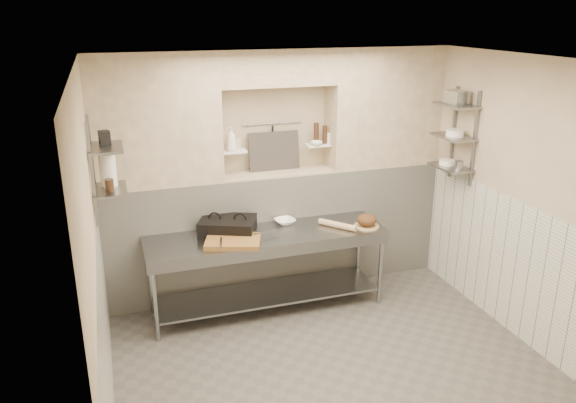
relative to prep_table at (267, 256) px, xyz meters
name	(u,v)px	position (x,y,z in m)	size (l,w,h in m)	color
floor	(332,367)	(0.29, -1.18, -0.69)	(4.00, 3.90, 0.10)	#55504B
ceiling	(341,55)	(0.29, -1.18, 2.21)	(4.00, 3.90, 0.10)	silver
wall_left	(88,257)	(-1.76, -1.18, 0.76)	(0.10, 3.90, 2.80)	beige
wall_right	(529,202)	(2.34, -1.18, 0.76)	(0.10, 3.90, 2.80)	beige
wall_back	(271,168)	(0.29, 0.82, 0.76)	(4.00, 0.10, 2.80)	beige
wall_front	(477,352)	(0.29, -3.18, 0.76)	(4.00, 0.10, 2.80)	beige
backwall_lower	(277,230)	(0.29, 0.57, 0.06)	(4.00, 0.40, 1.40)	silver
alcove_sill	(277,173)	(0.29, 0.57, 0.77)	(1.30, 0.40, 0.02)	beige
backwall_pillar_left	(155,120)	(-1.04, 0.57, 1.46)	(1.35, 0.40, 1.40)	beige
backwall_pillar_right	(383,107)	(1.61, 0.57, 1.46)	(1.35, 0.40, 1.40)	beige
backwall_header	(276,67)	(0.29, 0.57, 1.96)	(1.30, 0.40, 0.40)	beige
wainscot_left	(106,335)	(-1.70, -1.18, 0.06)	(0.02, 3.90, 1.40)	silver
wainscot_right	(515,268)	(2.28, -1.18, 0.06)	(0.02, 3.90, 1.40)	silver
alcove_shelf_left	(233,151)	(-0.21, 0.57, 1.06)	(0.28, 0.16, 0.03)	white
alcove_shelf_right	(318,145)	(0.79, 0.57, 1.06)	(0.28, 0.16, 0.03)	white
utensil_rail	(272,123)	(0.29, 0.74, 1.31)	(0.02, 0.02, 0.70)	gray
hanging_steel	(273,138)	(0.29, 0.72, 1.14)	(0.02, 0.02, 0.30)	black
splash_panel	(274,151)	(0.29, 0.67, 1.00)	(0.60, 0.02, 0.45)	#383330
shelf_rail_left_a	(92,165)	(-1.69, 0.07, 1.16)	(0.03, 0.03, 0.95)	slate
shelf_rail_left_b	(92,176)	(-1.69, -0.33, 1.16)	(0.03, 0.03, 0.95)	slate
wall_shelf_left_lower	(110,190)	(-1.55, -0.13, 0.96)	(0.30, 0.50, 0.03)	slate
wall_shelf_left_upper	(105,148)	(-1.55, -0.13, 1.36)	(0.30, 0.50, 0.03)	slate
shelf_rail_right_a	(453,132)	(2.26, 0.07, 1.21)	(0.03, 0.03, 1.05)	slate
shelf_rail_right_b	(475,140)	(2.26, -0.33, 1.21)	(0.03, 0.03, 1.05)	slate
wall_shelf_right_lower	(450,167)	(2.13, -0.13, 0.86)	(0.30, 0.50, 0.03)	slate
wall_shelf_right_mid	(453,137)	(2.13, -0.13, 1.21)	(0.30, 0.50, 0.03)	slate
wall_shelf_right_upper	(456,105)	(2.13, -0.13, 1.56)	(0.30, 0.50, 0.03)	slate
prep_table	(267,256)	(0.00, 0.00, 0.00)	(2.60, 0.70, 0.90)	gray
panini_press	(228,226)	(-0.39, 0.18, 0.34)	(0.70, 0.62, 0.16)	black
cutting_board	(233,241)	(-0.41, -0.13, 0.28)	(0.56, 0.39, 0.05)	brown
knife_blade	(266,232)	(-0.02, -0.05, 0.31)	(0.29, 0.03, 0.01)	gray
tongs	(221,242)	(-0.54, -0.19, 0.31)	(0.02, 0.02, 0.23)	gray
mixing_bowl	(285,221)	(0.28, 0.24, 0.29)	(0.23, 0.23, 0.06)	white
rolling_pin	(337,225)	(0.79, -0.06, 0.29)	(0.07, 0.07, 0.45)	tan
bread_board	(366,226)	(1.11, -0.14, 0.27)	(0.28, 0.28, 0.02)	tan
bread_loaf	(367,220)	(1.11, -0.14, 0.34)	(0.22, 0.22, 0.13)	#4C2D19
bottle_soap	(231,139)	(-0.24, 0.53, 1.20)	(0.10, 0.10, 0.26)	white
jar_alcove	(236,144)	(-0.18, 0.59, 1.14)	(0.09, 0.09, 0.13)	beige
bowl_alcove	(317,143)	(0.75, 0.51, 1.09)	(0.14, 0.14, 0.04)	white
condiment_a	(325,135)	(0.87, 0.56, 1.17)	(0.06, 0.06, 0.21)	#311C12
condiment_b	(316,133)	(0.78, 0.60, 1.19)	(0.06, 0.06, 0.24)	#311C12
condiment_c	(328,138)	(0.92, 0.58, 1.13)	(0.07, 0.07, 0.12)	white
jug_left	(108,170)	(-1.55, -0.04, 1.12)	(0.15, 0.15, 0.31)	white
jar_left	(110,185)	(-1.55, -0.23, 1.03)	(0.08, 0.08, 0.12)	#311C12
box_left_upper	(104,138)	(-1.55, -0.06, 1.44)	(0.09, 0.09, 0.13)	black
bowl_right	(447,162)	(2.13, -0.06, 0.90)	(0.18, 0.18, 0.05)	white
canister_right	(459,165)	(2.13, -0.29, 0.92)	(0.10, 0.10, 0.10)	gray
bowl_right_mid	(455,133)	(2.13, -0.16, 1.26)	(0.20, 0.20, 0.07)	white
basket_right	(456,97)	(2.13, -0.12, 1.64)	(0.19, 0.23, 0.15)	gray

